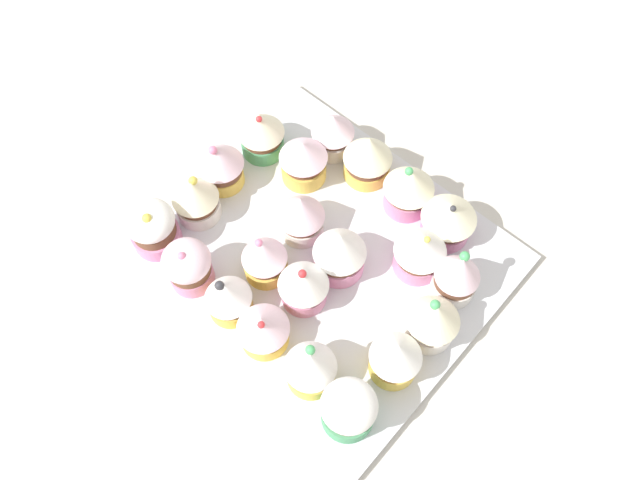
{
  "coord_description": "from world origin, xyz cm",
  "views": [
    {
      "loc": [
        24.71,
        -27.57,
        73.81
      ],
      "look_at": [
        0.0,
        0.0,
        4.2
      ],
      "focal_mm": 36.65,
      "sensor_mm": 36.0,
      "label": 1
    }
  ],
  "objects_px": {
    "cupcake_6": "(195,198)",
    "cupcake_1": "(188,266)",
    "cupcake_2": "(228,297)",
    "cupcake_4": "(311,366)",
    "cupcake_11": "(301,214)",
    "cupcake_14": "(261,132)",
    "cupcake_8": "(303,283)",
    "cupcake_19": "(368,156)",
    "cupcake_13": "(433,320)",
    "baking_tray": "(320,253)",
    "cupcake_10": "(220,164)",
    "cupcake_12": "(338,253)",
    "cupcake_5": "(349,409)",
    "cupcake_17": "(457,275)",
    "cupcake_0": "(152,227)",
    "cupcake_18": "(333,132)",
    "cupcake_21": "(448,219)",
    "cupcake_3": "(263,328)",
    "cupcake_20": "(409,188)",
    "cupcake_15": "(303,160)",
    "cupcake_9": "(395,357)",
    "cupcake_16": "(420,251)",
    "cupcake_7": "(264,257)"
  },
  "relations": [
    {
      "from": "cupcake_10",
      "to": "cupcake_12",
      "type": "xyz_separation_m",
      "value": [
        0.2,
        0.0,
        0.0
      ]
    },
    {
      "from": "cupcake_14",
      "to": "cupcake_19",
      "type": "xyz_separation_m",
      "value": [
        0.13,
        0.06,
        0.0
      ]
    },
    {
      "from": "cupcake_13",
      "to": "cupcake_21",
      "type": "distance_m",
      "value": 0.14
    },
    {
      "from": "cupcake_2",
      "to": "cupcake_4",
      "type": "xyz_separation_m",
      "value": [
        0.13,
        0.0,
        0.01
      ]
    },
    {
      "from": "cupcake_14",
      "to": "cupcake_12",
      "type": "bearing_deg",
      "value": -19.52
    },
    {
      "from": "cupcake_0",
      "to": "cupcake_13",
      "type": "distance_m",
      "value": 0.35
    },
    {
      "from": "cupcake_21",
      "to": "baking_tray",
      "type": "bearing_deg",
      "value": -128.53
    },
    {
      "from": "cupcake_17",
      "to": "cupcake_19",
      "type": "bearing_deg",
      "value": 161.86
    },
    {
      "from": "cupcake_17",
      "to": "cupcake_19",
      "type": "xyz_separation_m",
      "value": [
        -0.19,
        0.06,
        -0.0
      ]
    },
    {
      "from": "cupcake_18",
      "to": "cupcake_8",
      "type": "bearing_deg",
      "value": -57.44
    },
    {
      "from": "cupcake_6",
      "to": "cupcake_21",
      "type": "relative_size",
      "value": 1.06
    },
    {
      "from": "cupcake_18",
      "to": "cupcake_2",
      "type": "bearing_deg",
      "value": -75.67
    },
    {
      "from": "cupcake_1",
      "to": "cupcake_8",
      "type": "relative_size",
      "value": 0.92
    },
    {
      "from": "cupcake_1",
      "to": "cupcake_3",
      "type": "distance_m",
      "value": 0.12
    },
    {
      "from": "cupcake_5",
      "to": "cupcake_8",
      "type": "bearing_deg",
      "value": 150.83
    },
    {
      "from": "cupcake_13",
      "to": "cupcake_17",
      "type": "distance_m",
      "value": 0.06
    },
    {
      "from": "cupcake_15",
      "to": "cupcake_16",
      "type": "bearing_deg",
      "value": -1.58
    },
    {
      "from": "cupcake_6",
      "to": "cupcake_20",
      "type": "xyz_separation_m",
      "value": [
        0.19,
        0.19,
        0.0
      ]
    },
    {
      "from": "cupcake_8",
      "to": "cupcake_19",
      "type": "height_order",
      "value": "cupcake_8"
    },
    {
      "from": "cupcake_0",
      "to": "cupcake_18",
      "type": "xyz_separation_m",
      "value": [
        0.07,
        0.25,
        -0.0
      ]
    },
    {
      "from": "cupcake_0",
      "to": "cupcake_4",
      "type": "height_order",
      "value": "cupcake_4"
    },
    {
      "from": "cupcake_11",
      "to": "cupcake_21",
      "type": "distance_m",
      "value": 0.18
    },
    {
      "from": "cupcake_10",
      "to": "cupcake_19",
      "type": "relative_size",
      "value": 1.03
    },
    {
      "from": "cupcake_9",
      "to": "baking_tray",
      "type": "bearing_deg",
      "value": 160.69
    },
    {
      "from": "cupcake_5",
      "to": "cupcake_20",
      "type": "distance_m",
      "value": 0.29
    },
    {
      "from": "cupcake_11",
      "to": "cupcake_20",
      "type": "bearing_deg",
      "value": 57.69
    },
    {
      "from": "cupcake_3",
      "to": "cupcake_4",
      "type": "bearing_deg",
      "value": 1.52
    },
    {
      "from": "cupcake_16",
      "to": "cupcake_19",
      "type": "height_order",
      "value": "cupcake_19"
    },
    {
      "from": "cupcake_14",
      "to": "cupcake_21",
      "type": "xyz_separation_m",
      "value": [
        0.26,
        0.06,
        -0.0
      ]
    },
    {
      "from": "cupcake_6",
      "to": "cupcake_1",
      "type": "bearing_deg",
      "value": -48.15
    },
    {
      "from": "cupcake_6",
      "to": "cupcake_12",
      "type": "relative_size",
      "value": 0.92
    },
    {
      "from": "cupcake_10",
      "to": "cupcake_17",
      "type": "xyz_separation_m",
      "value": [
        0.32,
        0.07,
        0.0
      ]
    },
    {
      "from": "cupcake_13",
      "to": "cupcake_14",
      "type": "distance_m",
      "value": 0.33
    },
    {
      "from": "cupcake_7",
      "to": "cupcake_14",
      "type": "distance_m",
      "value": 0.18
    },
    {
      "from": "cupcake_2",
      "to": "cupcake_3",
      "type": "height_order",
      "value": "cupcake_2"
    },
    {
      "from": "cupcake_2",
      "to": "cupcake_9",
      "type": "relative_size",
      "value": 0.92
    },
    {
      "from": "cupcake_2",
      "to": "cupcake_1",
      "type": "bearing_deg",
      "value": -176.6
    },
    {
      "from": "cupcake_3",
      "to": "cupcake_9",
      "type": "xyz_separation_m",
      "value": [
        0.13,
        0.07,
        0.01
      ]
    },
    {
      "from": "cupcake_5",
      "to": "cupcake_15",
      "type": "relative_size",
      "value": 1.01
    },
    {
      "from": "cupcake_3",
      "to": "cupcake_21",
      "type": "relative_size",
      "value": 0.97
    },
    {
      "from": "cupcake_13",
      "to": "baking_tray",
      "type": "bearing_deg",
      "value": -178.17
    },
    {
      "from": "cupcake_13",
      "to": "cupcake_20",
      "type": "bearing_deg",
      "value": 137.11
    },
    {
      "from": "cupcake_10",
      "to": "cupcake_12",
      "type": "distance_m",
      "value": 0.2
    },
    {
      "from": "cupcake_10",
      "to": "cupcake_16",
      "type": "relative_size",
      "value": 1.05
    },
    {
      "from": "cupcake_5",
      "to": "cupcake_20",
      "type": "relative_size",
      "value": 0.91
    },
    {
      "from": "cupcake_6",
      "to": "cupcake_18",
      "type": "distance_m",
      "value": 0.2
    },
    {
      "from": "cupcake_11",
      "to": "cupcake_14",
      "type": "bearing_deg",
      "value": 155.13
    },
    {
      "from": "cupcake_0",
      "to": "cupcake_17",
      "type": "xyz_separation_m",
      "value": [
        0.31,
        0.19,
        0.01
      ]
    },
    {
      "from": "cupcake_16",
      "to": "cupcake_17",
      "type": "distance_m",
      "value": 0.05
    },
    {
      "from": "cupcake_19",
      "to": "cupcake_21",
      "type": "bearing_deg",
      "value": -1.49
    }
  ]
}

